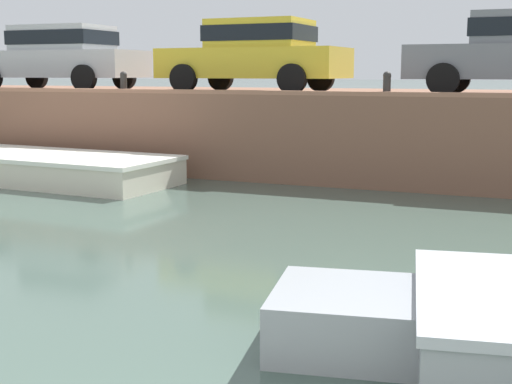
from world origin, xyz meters
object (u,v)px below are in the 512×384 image
at_px(boat_moored_west_cream, 36,167).
at_px(mooring_bollard_mid, 387,83).
at_px(car_left_inner_yellow, 256,53).
at_px(car_leftmost_silver, 60,55).
at_px(mooring_bollard_west, 124,81).

relative_size(boat_moored_west_cream, mooring_bollard_mid, 14.43).
bearing_deg(car_left_inner_yellow, car_leftmost_silver, 179.97).
xyz_separation_m(mooring_bollard_west, mooring_bollard_mid, (5.66, 0.00, 0.00)).
distance_m(car_leftmost_silver, car_left_inner_yellow, 5.21).
distance_m(boat_moored_west_cream, mooring_bollard_west, 2.61).
bearing_deg(mooring_bollard_mid, car_leftmost_silver, 170.36).
xyz_separation_m(car_leftmost_silver, car_left_inner_yellow, (5.21, -0.00, -0.00)).
distance_m(car_leftmost_silver, mooring_bollard_mid, 8.54).
bearing_deg(car_leftmost_silver, mooring_bollard_west, -27.46).
height_order(car_leftmost_silver, mooring_bollard_west, car_leftmost_silver).
distance_m(car_left_inner_yellow, mooring_bollard_mid, 3.55).
bearing_deg(boat_moored_west_cream, mooring_bollard_mid, 14.65).
height_order(car_leftmost_silver, car_left_inner_yellow, same).
distance_m(boat_moored_west_cream, car_left_inner_yellow, 5.21).
distance_m(mooring_bollard_west, mooring_bollard_mid, 5.66).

